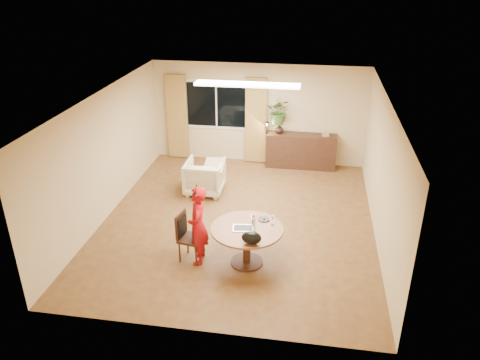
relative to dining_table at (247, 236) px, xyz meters
The scene contains 24 objects.
floor 1.61m from the dining_table, 105.24° to the left, with size 6.50×6.50×0.00m, color brown.
ceiling 2.53m from the dining_table, 105.24° to the left, with size 6.50×6.50×0.00m, color white.
wall_back 4.78m from the dining_table, 94.81° to the left, with size 5.50×5.50×0.00m, color beige.
wall_left 3.54m from the dining_table, 155.20° to the left, with size 6.50×6.50×0.00m, color beige.
wall_right 2.86m from the dining_table, 31.69° to the left, with size 6.50×6.50×0.00m, color beige.
window 5.01m from the dining_table, 107.71° to the left, with size 1.70×0.03×1.30m.
curtain_left 5.30m from the dining_table, 118.92° to the left, with size 0.55×0.08×2.25m, color olive.
curtain_right 4.67m from the dining_table, 95.53° to the left, with size 0.55×0.08×2.25m, color olive.
ceiling_panel 3.35m from the dining_table, 98.49° to the left, with size 2.20×0.35×0.05m, color white.
dining_table is the anchor object (origin of this frame).
dining_chair 1.00m from the dining_table, behind, with size 0.44×0.40×0.91m, color #321910, non-canonical shape.
child 0.87m from the dining_table, behind, with size 0.35×0.53×1.46m, color red.
laptop 0.29m from the dining_table, 153.83° to the right, with size 0.38×0.25×0.25m, color #B7B7BC, non-canonical shape.
tumbler 0.33m from the dining_table, 71.22° to the left, with size 0.07×0.07×0.10m, color white, non-canonical shape.
wine_glass 0.52m from the dining_table, 22.50° to the left, with size 0.07×0.07×0.19m, color white, non-canonical shape.
pot_lid 0.46m from the dining_table, 52.03° to the left, with size 0.22×0.22×0.04m, color white, non-canonical shape.
handbag 0.56m from the dining_table, 73.20° to the right, with size 0.33×0.19×0.22m, color black, non-canonical shape.
armchair 2.97m from the dining_table, 117.50° to the left, with size 0.84×0.86×0.79m, color beige.
throw 2.81m from the dining_table, 113.66° to the left, with size 0.45×0.55×0.03m, color #C3B39C, non-canonical shape.
sideboard 4.53m from the dining_table, 80.39° to the left, with size 1.78×0.44×0.89m, color #321910.
vase 4.49m from the dining_table, 87.78° to the left, with size 0.24×0.24×0.25m, color black.
bouquet 4.56m from the dining_table, 87.96° to the left, with size 0.59×0.51×0.66m, color #2E5D23.
book_stack 4.68m from the dining_table, 73.18° to the left, with size 0.19×0.14×0.08m, color #96704C, non-canonical shape.
desk_lamp 4.44m from the dining_table, 91.81° to the left, with size 0.13×0.13×0.31m, color black, non-canonical shape.
Camera 1 is at (1.38, -8.32, 4.91)m, focal length 35.00 mm.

